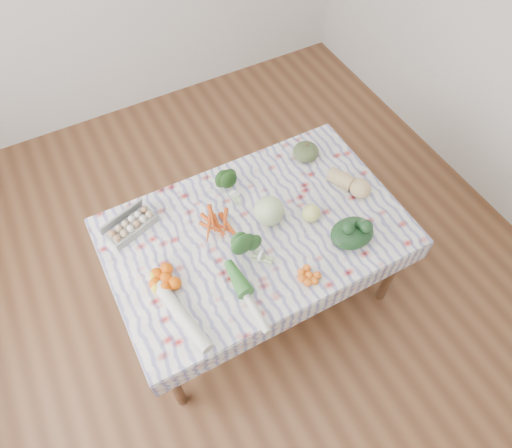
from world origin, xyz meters
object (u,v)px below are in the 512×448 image
object	(u,v)px
butternut_squash	(350,182)
grapefruit	(311,213)
dining_table	(256,238)
cabbage	(269,211)
kabocha_squash	(306,152)
egg_carton	(132,227)

from	to	relation	value
butternut_squash	grapefruit	size ratio (longest dim) A/B	2.47
dining_table	cabbage	size ratio (longest dim) A/B	9.40
kabocha_squash	cabbage	bearing A→B (deg)	-144.39
egg_carton	butternut_squash	world-z (taller)	butternut_squash
egg_carton	cabbage	xyz separation A→B (m)	(0.71, -0.29, 0.05)
egg_carton	cabbage	distance (m)	0.77
dining_table	grapefruit	bearing A→B (deg)	-14.22
cabbage	kabocha_squash	bearing A→B (deg)	35.61
kabocha_squash	butternut_squash	bearing A→B (deg)	-74.18
grapefruit	egg_carton	bearing A→B (deg)	156.55
kabocha_squash	cabbage	xyz separation A→B (m)	(-0.44, -0.31, 0.03)
cabbage	grapefruit	size ratio (longest dim) A/B	1.61
kabocha_squash	butternut_squash	distance (m)	0.35
egg_carton	kabocha_squash	distance (m)	1.14
grapefruit	cabbage	bearing A→B (deg)	153.51
kabocha_squash	butternut_squash	world-z (taller)	butternut_squash
cabbage	dining_table	bearing A→B (deg)	-164.37
egg_carton	kabocha_squash	world-z (taller)	kabocha_squash
dining_table	kabocha_squash	distance (m)	0.65
egg_carton	cabbage	bearing A→B (deg)	-40.85
butternut_squash	dining_table	bearing A→B (deg)	155.31
egg_carton	kabocha_squash	size ratio (longest dim) A/B	1.78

